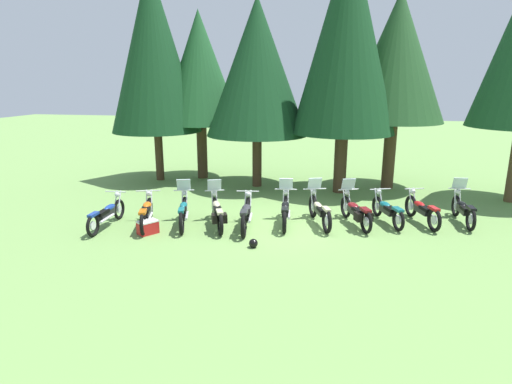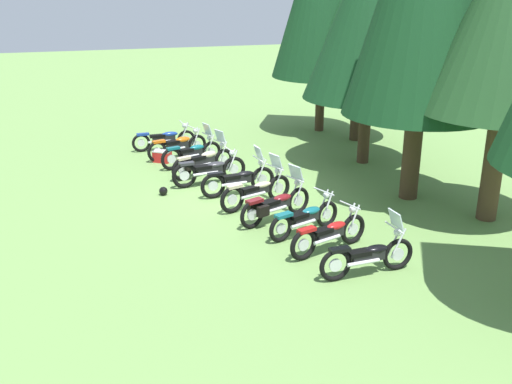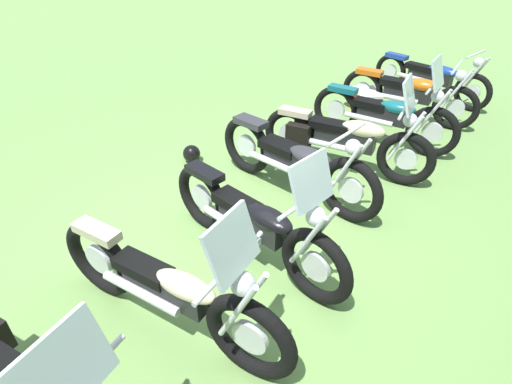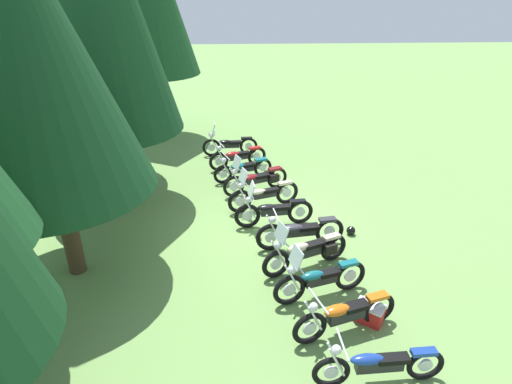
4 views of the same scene
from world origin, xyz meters
name	(u,v)px [view 3 (image 3 of 4)]	position (x,y,z in m)	size (l,w,h in m)	color
ground_plane	(241,252)	(0.00, 0.00, 0.00)	(80.00, 80.00, 0.00)	#6B934C
motorcycle_0	(431,76)	(-5.46, -1.16, 0.43)	(0.71, 2.33, 0.99)	black
motorcycle_1	(409,93)	(-4.27, -0.87, 0.46)	(0.96, 2.21, 1.02)	black
motorcycle_2	(384,115)	(-3.17, -0.58, 0.47)	(0.86, 2.17, 1.38)	black
motorcycle_3	(343,138)	(-2.10, -0.47, 0.47)	(1.05, 2.20, 1.37)	black
motorcycle_4	(295,161)	(-1.18, -0.45, 0.46)	(0.71, 2.36, 1.04)	black
motorcycle_5	(254,222)	(-0.05, 0.16, 0.46)	(0.72, 2.27, 1.38)	black
motorcycle_6	(168,289)	(1.01, 0.37, 0.46)	(1.01, 2.24, 1.39)	black
picnic_cooler	(366,102)	(-3.97, -1.48, 0.20)	(0.65, 0.69, 0.40)	red
dropped_helmet	(192,154)	(-0.65, -1.95, 0.12)	(0.25, 0.25, 0.25)	black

